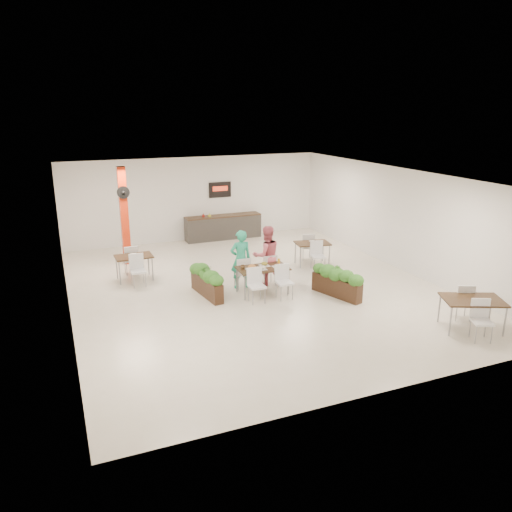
# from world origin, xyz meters

# --- Properties ---
(ground) EXTENTS (12.00, 12.00, 0.00)m
(ground) POSITION_xyz_m (0.00, 0.00, 0.00)
(ground) COLOR beige
(ground) RESTS_ON ground
(room_shell) EXTENTS (10.10, 12.10, 3.22)m
(room_shell) POSITION_xyz_m (0.00, 0.00, 2.01)
(room_shell) COLOR white
(room_shell) RESTS_ON ground
(red_column) EXTENTS (0.40, 0.41, 3.20)m
(red_column) POSITION_xyz_m (-3.00, 3.79, 1.64)
(red_column) COLOR red
(red_column) RESTS_ON ground
(service_counter) EXTENTS (3.00, 0.64, 2.20)m
(service_counter) POSITION_xyz_m (1.00, 5.65, 0.49)
(service_counter) COLOR #312E2B
(service_counter) RESTS_ON ground
(main_table) EXTENTS (1.43, 1.66, 0.92)m
(main_table) POSITION_xyz_m (0.05, -0.49, 0.64)
(main_table) COLOR black
(main_table) RESTS_ON ground
(diner_man) EXTENTS (0.63, 0.43, 1.70)m
(diner_man) POSITION_xyz_m (-0.34, 0.16, 0.85)
(diner_man) COLOR #27A980
(diner_man) RESTS_ON ground
(diner_woman) EXTENTS (0.87, 0.69, 1.75)m
(diner_woman) POSITION_xyz_m (0.46, 0.16, 0.87)
(diner_woman) COLOR #E56676
(diner_woman) RESTS_ON ground
(planter_left) EXTENTS (0.56, 1.68, 0.88)m
(planter_left) POSITION_xyz_m (-1.44, -0.10, 0.48)
(planter_left) COLOR black
(planter_left) RESTS_ON ground
(planter_right) EXTENTS (0.80, 1.63, 0.88)m
(planter_right) POSITION_xyz_m (1.84, -1.49, 0.48)
(planter_right) COLOR black
(planter_right) RESTS_ON ground
(side_table_a) EXTENTS (1.09, 1.63, 0.92)m
(side_table_a) POSITION_xyz_m (-3.05, 2.02, 0.62)
(side_table_a) COLOR black
(side_table_a) RESTS_ON ground
(side_table_b) EXTENTS (1.20, 1.67, 0.92)m
(side_table_b) POSITION_xyz_m (2.61, 1.32, 0.62)
(side_table_b) COLOR black
(side_table_b) RESTS_ON ground
(side_table_c) EXTENTS (1.58, 1.65, 0.92)m
(side_table_c) POSITION_xyz_m (3.62, -4.52, 0.64)
(side_table_c) COLOR black
(side_table_c) RESTS_ON ground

